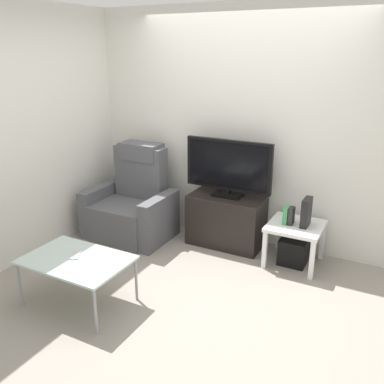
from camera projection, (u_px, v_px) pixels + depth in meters
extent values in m
plane|color=gray|center=(199.00, 280.00, 4.04)|extent=(6.40, 6.40, 0.00)
cube|color=silver|center=(247.00, 129.00, 4.56)|extent=(6.40, 0.06, 2.60)
cube|color=silver|center=(44.00, 131.00, 4.45)|extent=(0.06, 4.48, 2.60)
cube|color=black|center=(226.00, 221.00, 4.71)|extent=(0.84, 0.43, 0.58)
cube|color=black|center=(219.00, 217.00, 4.50)|extent=(0.77, 0.02, 0.02)
cube|color=black|center=(221.00, 213.00, 4.53)|extent=(0.34, 0.11, 0.04)
cube|color=black|center=(228.00, 195.00, 4.62)|extent=(0.32, 0.20, 0.03)
cube|color=black|center=(228.00, 191.00, 4.61)|extent=(0.06, 0.04, 0.05)
cube|color=black|center=(228.00, 165.00, 4.51)|extent=(0.99, 0.05, 0.56)
cube|color=black|center=(227.00, 166.00, 4.49)|extent=(0.91, 0.01, 0.50)
cube|color=#515156|center=(130.00, 219.00, 4.94)|extent=(0.70, 0.72, 0.42)
cube|color=#515156|center=(141.00, 172.00, 5.00)|extent=(0.64, 0.20, 0.62)
cube|color=#515156|center=(141.00, 151.00, 4.93)|extent=(0.50, 0.26, 0.20)
cube|color=#515156|center=(102.00, 208.00, 5.11)|extent=(0.14, 0.68, 0.56)
cube|color=#515156|center=(160.00, 220.00, 4.73)|extent=(0.14, 0.68, 0.56)
cube|color=white|center=(296.00, 226.00, 4.23)|extent=(0.54, 0.54, 0.04)
cube|color=white|center=(265.00, 250.00, 4.21)|extent=(0.04, 0.04, 0.40)
cube|color=white|center=(312.00, 260.00, 4.00)|extent=(0.04, 0.04, 0.40)
cube|color=white|center=(278.00, 232.00, 4.61)|extent=(0.04, 0.04, 0.40)
cube|color=white|center=(322.00, 241.00, 4.40)|extent=(0.04, 0.04, 0.40)
cube|color=black|center=(294.00, 251.00, 4.33)|extent=(0.27, 0.27, 0.27)
cube|color=#388C4C|center=(286.00, 215.00, 4.23)|extent=(0.05, 0.13, 0.18)
cube|color=#262626|center=(291.00, 216.00, 4.20)|extent=(0.04, 0.11, 0.18)
cube|color=black|center=(306.00, 212.00, 4.15)|extent=(0.07, 0.20, 0.29)
cube|color=#B2C6C1|center=(76.00, 260.00, 3.55)|extent=(0.90, 0.60, 0.02)
cylinder|color=gray|center=(20.00, 284.00, 3.58)|extent=(0.02, 0.02, 0.41)
cylinder|color=gray|center=(96.00, 312.00, 3.21)|extent=(0.02, 0.02, 0.41)
cylinder|color=gray|center=(65.00, 258.00, 4.03)|extent=(0.02, 0.02, 0.41)
cylinder|color=gray|center=(136.00, 279.00, 3.66)|extent=(0.02, 0.02, 0.41)
cube|color=#B7B7BC|center=(75.00, 255.00, 3.60)|extent=(0.14, 0.16, 0.01)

